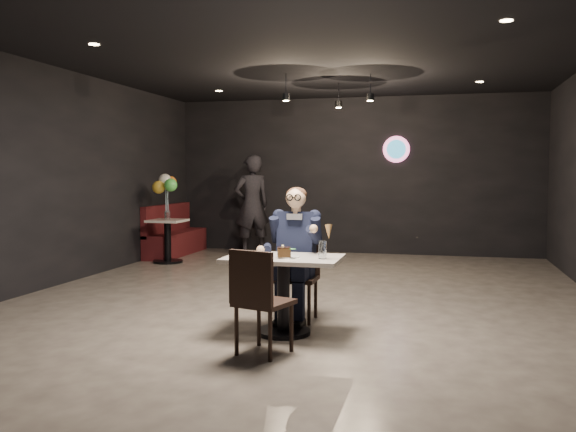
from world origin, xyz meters
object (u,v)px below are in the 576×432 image
(booth_bench, at_px, (176,230))
(chair_far, at_px, (297,277))
(sundae_glass, at_px, (322,250))
(main_table, at_px, (283,295))
(balloon_vase, at_px, (167,215))
(seated_man, at_px, (297,252))
(chair_near, at_px, (264,300))
(passerby, at_px, (252,205))
(side_table, at_px, (168,242))

(booth_bench, bearing_deg, chair_far, -52.87)
(sundae_glass, bearing_deg, main_table, 172.42)
(chair_far, xyz_separation_m, balloon_vase, (-3.12, 3.52, 0.36))
(main_table, relative_size, seated_man, 0.76)
(main_table, relative_size, balloon_vase, 7.35)
(main_table, bearing_deg, sundae_glass, -7.58)
(chair_far, xyz_separation_m, chair_near, (0.00, -1.21, 0.00))
(chair_far, relative_size, chair_near, 1.00)
(chair_near, distance_m, sundae_glass, 0.81)
(main_table, xyz_separation_m, booth_bench, (-3.42, 5.07, 0.10))
(balloon_vase, bearing_deg, passerby, 51.59)
(main_table, bearing_deg, booth_bench, 124.01)
(main_table, bearing_deg, chair_near, -90.00)
(main_table, height_order, passerby, passerby)
(seated_man, xyz_separation_m, passerby, (-2.02, 4.90, 0.23))
(chair_near, bearing_deg, balloon_vase, 140.59)
(main_table, bearing_deg, side_table, 127.49)
(seated_man, bearing_deg, side_table, 131.57)
(balloon_vase, height_order, passerby, passerby)
(balloon_vase, bearing_deg, chair_far, -48.43)
(booth_bench, bearing_deg, chair_near, -59.17)
(chair_far, height_order, sundae_glass, chair_far)
(passerby, bearing_deg, sundae_glass, 77.86)
(balloon_vase, bearing_deg, chair_near, -56.59)
(chair_near, relative_size, sundae_glass, 5.53)
(main_table, xyz_separation_m, chair_far, (-0.00, 0.55, 0.09))
(chair_near, bearing_deg, side_table, 140.59)
(main_table, distance_m, sundae_glass, 0.60)
(sundae_glass, bearing_deg, chair_near, -122.47)
(seated_man, xyz_separation_m, balloon_vase, (-3.12, 3.52, 0.10))
(chair_far, relative_size, balloon_vase, 6.15)
(passerby, bearing_deg, balloon_vase, 15.78)
(chair_far, bearing_deg, side_table, 131.57)
(main_table, height_order, balloon_vase, balloon_vase)
(sundae_glass, height_order, passerby, passerby)
(chair_far, bearing_deg, sundae_glass, -57.16)
(chair_near, relative_size, balloon_vase, 6.15)
(chair_near, height_order, seated_man, seated_man)
(chair_near, relative_size, side_table, 1.26)
(passerby, bearing_deg, side_table, 15.78)
(booth_bench, bearing_deg, sundae_glass, -53.35)
(side_table, bearing_deg, sundae_glass, -49.58)
(passerby, bearing_deg, main_table, 74.55)
(balloon_vase, relative_size, passerby, 0.08)
(chair_near, bearing_deg, sundae_glass, 74.72)
(side_table, relative_size, balloon_vase, 4.89)
(main_table, distance_m, balloon_vase, 5.14)
(main_table, distance_m, seated_man, 0.65)
(chair_near, relative_size, booth_bench, 0.48)
(main_table, height_order, seated_man, seated_man)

